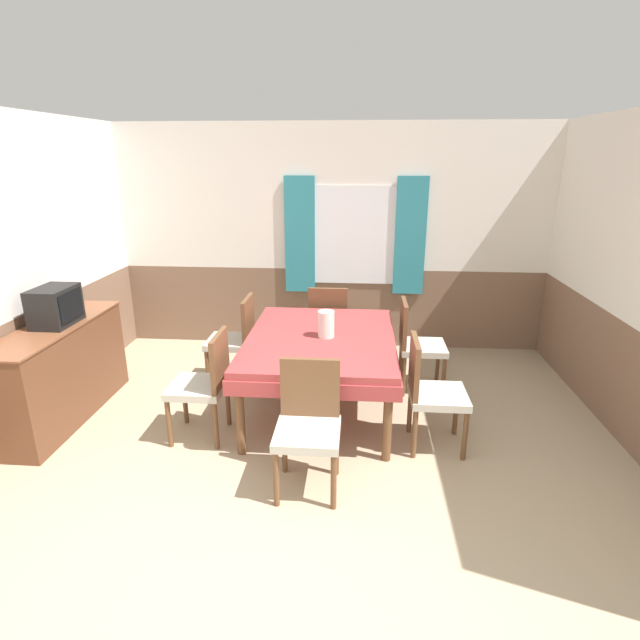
% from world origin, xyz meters
% --- Properties ---
extents(ground_plane, '(16.00, 16.00, 0.00)m').
position_xyz_m(ground_plane, '(0.00, 0.00, 0.00)').
color(ground_plane, tan).
extents(wall_back, '(5.39, 0.09, 2.60)m').
position_xyz_m(wall_back, '(0.02, 3.83, 1.30)').
color(wall_back, white).
rests_on(wall_back, ground_plane).
extents(wall_left, '(0.05, 4.20, 2.60)m').
position_xyz_m(wall_left, '(-2.52, 1.90, 1.30)').
color(wall_left, white).
rests_on(wall_left, ground_plane).
extents(dining_table, '(1.32, 1.71, 0.72)m').
position_xyz_m(dining_table, '(0.01, 2.11, 0.62)').
color(dining_table, '#9E3838').
rests_on(dining_table, ground_plane).
extents(chair_left_near, '(0.44, 0.44, 0.91)m').
position_xyz_m(chair_left_near, '(-0.89, 1.59, 0.50)').
color(chair_left_near, brown).
rests_on(chair_left_near, ground_plane).
extents(chair_head_near, '(0.44, 0.44, 0.91)m').
position_xyz_m(chair_head_near, '(0.01, 1.01, 0.50)').
color(chair_head_near, brown).
rests_on(chair_head_near, ground_plane).
extents(chair_right_far, '(0.44, 0.44, 0.91)m').
position_xyz_m(chair_right_far, '(0.91, 2.63, 0.50)').
color(chair_right_far, brown).
rests_on(chair_right_far, ground_plane).
extents(chair_right_near, '(0.44, 0.44, 0.91)m').
position_xyz_m(chair_right_near, '(0.91, 1.59, 0.50)').
color(chair_right_near, brown).
rests_on(chair_right_near, ground_plane).
extents(chair_left_far, '(0.44, 0.44, 0.91)m').
position_xyz_m(chair_left_far, '(-0.89, 2.63, 0.50)').
color(chair_left_far, brown).
rests_on(chair_left_far, ground_plane).
extents(chair_head_window, '(0.44, 0.44, 0.91)m').
position_xyz_m(chair_head_window, '(0.01, 3.21, 0.50)').
color(chair_head_window, brown).
rests_on(chair_head_window, ground_plane).
extents(sideboard, '(0.46, 1.54, 0.86)m').
position_xyz_m(sideboard, '(-2.25, 1.81, 0.44)').
color(sideboard, brown).
rests_on(sideboard, ground_plane).
extents(tv, '(0.29, 0.41, 0.33)m').
position_xyz_m(tv, '(-2.22, 1.85, 1.02)').
color(tv, black).
rests_on(tv, sideboard).
extents(vase, '(0.14, 0.14, 0.23)m').
position_xyz_m(vase, '(0.06, 2.10, 0.84)').
color(vase, silver).
rests_on(vase, dining_table).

